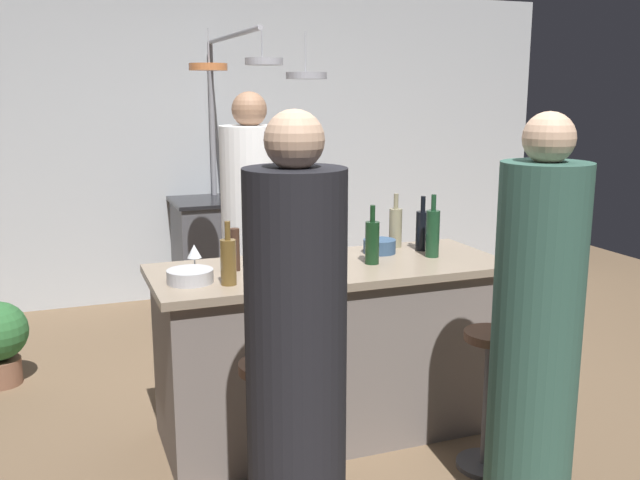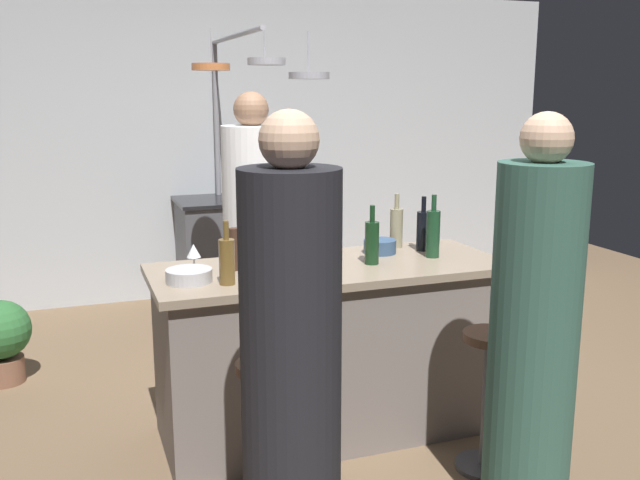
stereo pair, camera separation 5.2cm
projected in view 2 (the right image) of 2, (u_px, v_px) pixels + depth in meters
The scene contains 23 objects.
ground_plane at pixel (330, 429), 3.77m from camera, with size 9.00×9.00×0.00m, color brown.
back_wall at pixel (214, 145), 6.12m from camera, with size 6.40×0.16×2.60m, color #B2B7BC.
kitchen_island at pixel (330, 349), 3.68m from camera, with size 1.80×0.72×0.90m.
stove_range at pixel (227, 251), 5.93m from camera, with size 0.80×0.64×0.89m.
chef at pixel (254, 246), 4.41m from camera, with size 0.37×0.37×1.76m.
bar_stool_left at pixel (268, 431), 2.95m from camera, with size 0.28×0.28×0.68m.
guest_left at pixel (291, 369), 2.53m from camera, with size 0.36×0.36×1.71m.
bar_stool_right at pixel (488, 395), 3.31m from camera, with size 0.28×0.28×0.68m.
guest_right at pixel (534, 338), 2.87m from camera, with size 0.36×0.36×1.69m.
overhead_pot_rack at pixel (246, 99), 5.08m from camera, with size 0.91×1.54×2.17m.
potted_plant at pixel (1, 336), 4.32m from camera, with size 0.36×0.36×0.52m.
cutting_board at pixel (292, 263), 3.58m from camera, with size 0.32×0.22×0.02m, color #997047.
pepper_mill at pixel (234, 249), 3.46m from camera, with size 0.05×0.05×0.21m, color #382319.
wine_bottle_green at pixel (433, 233), 3.73m from camera, with size 0.07×0.07×0.33m.
wine_bottle_dark at pixel (423, 230), 3.89m from camera, with size 0.07×0.07×0.30m.
wine_bottle_white at pixel (396, 227), 3.97m from camera, with size 0.07×0.07×0.30m.
wine_bottle_amber at pixel (227, 260), 3.21m from camera, with size 0.07×0.07×0.29m.
wine_bottle_red at pixel (372, 242), 3.59m from camera, with size 0.07×0.07×0.30m.
wine_glass_by_chef at pixel (288, 259), 3.26m from camera, with size 0.07×0.07×0.15m.
wine_glass_near_left_guest at pixel (272, 262), 3.20m from camera, with size 0.07×0.07×0.15m.
wine_glass_near_right_guest at pixel (194, 252), 3.40m from camera, with size 0.07×0.07×0.15m.
mixing_bowl_steel at pixel (189, 276), 3.26m from camera, with size 0.21×0.21×0.06m, color #B7B7BC.
mixing_bowl_blue at pixel (380, 246), 3.84m from camera, with size 0.18×0.18×0.07m, color #334C6B.
Camera 2 is at (-1.23, -3.25, 1.77)m, focal length 39.83 mm.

